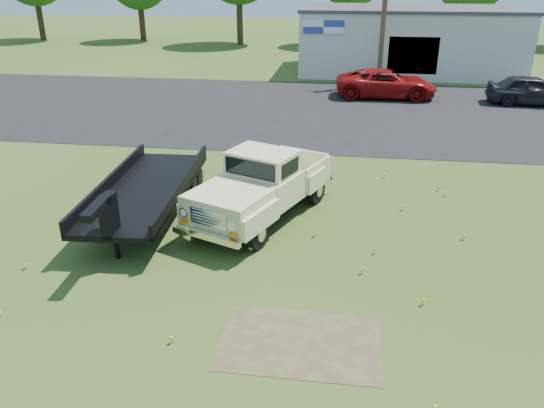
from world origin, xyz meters
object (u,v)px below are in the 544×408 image
Objects in this scene: vintage_pickup_truck at (263,185)px; flatbed_trailer at (146,186)px; red_pickup at (386,84)px; dark_sedan at (532,90)px.

vintage_pickup_truck is 3.26m from flatbed_trailer.
dark_sedan reaches higher than red_pickup.
red_pickup is at bearing 62.49° from flatbed_trailer.
dark_sedan is (14.78, 15.62, -0.15)m from flatbed_trailer.
dark_sedan is (7.30, -0.70, 0.00)m from red_pickup.
dark_sedan is (11.54, 15.30, -0.23)m from vintage_pickup_truck.
red_pickup is (7.48, 16.32, -0.15)m from flatbed_trailer.
red_pickup is 1.22× the size of dark_sedan.
red_pickup is at bearing 97.62° from vintage_pickup_truck.
vintage_pickup_truck is 16.55m from red_pickup.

